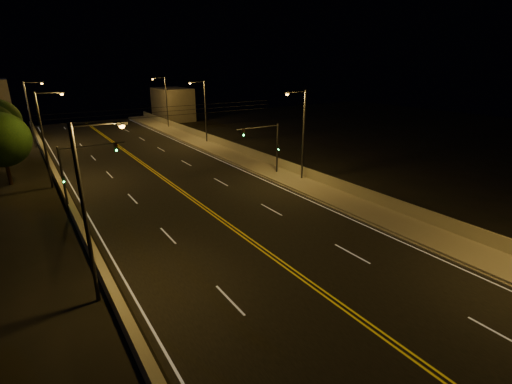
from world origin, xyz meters
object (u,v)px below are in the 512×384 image
streetlight_3 (165,99)px  traffic_signal_right (269,143)px  streetlight_2 (204,108)px  streetlight_1 (302,130)px  streetlight_6 (31,110)px  streetlight_5 (46,134)px  tree_0 (1,140)px  streetlight_4 (89,204)px  traffic_signal_left (77,170)px

streetlight_3 → traffic_signal_right: streetlight_3 is taller
streetlight_2 → streetlight_1: bearing=-90.0°
streetlight_1 → streetlight_6: 39.66m
streetlight_2 → streetlight_6: size_ratio=1.00×
streetlight_1 → streetlight_3: bearing=90.0°
streetlight_1 → streetlight_2: same height
streetlight_2 → streetlight_6: bearing=152.9°
streetlight_2 → streetlight_6: same height
traffic_signal_right → streetlight_6: bearing=123.4°
streetlight_3 → streetlight_5: 34.46m
streetlight_3 → streetlight_5: (-21.44, -26.98, 0.00)m
streetlight_5 → traffic_signal_right: bearing=-22.9°
traffic_signal_right → tree_0: size_ratio=0.77×
streetlight_5 → tree_0: 5.02m
streetlight_2 → streetlight_4: size_ratio=1.00×
streetlight_6 → traffic_signal_left: streetlight_6 is taller
streetlight_1 → traffic_signal_left: streetlight_1 is taller
traffic_signal_left → tree_0: tree_0 is taller
streetlight_1 → traffic_signal_right: 4.04m
streetlight_4 → streetlight_5: same height
tree_0 → streetlight_4: bearing=-81.7°
streetlight_2 → streetlight_3: (0.00, 16.27, 0.00)m
streetlight_4 → streetlight_6: (0.00, 43.53, 0.00)m
streetlight_4 → traffic_signal_right: (19.86, 13.46, -1.72)m
traffic_signal_right → tree_0: bearing=153.5°
streetlight_1 → streetlight_3: 38.67m
streetlight_6 → traffic_signal_left: 30.14m
streetlight_2 → tree_0: size_ratio=1.27×
streetlight_4 → streetlight_3: bearing=66.3°
streetlight_3 → traffic_signal_left: streetlight_3 is taller
streetlight_2 → traffic_signal_right: streetlight_2 is taller
streetlight_3 → streetlight_4: 53.34m
streetlight_5 → streetlight_2: bearing=26.5°
streetlight_2 → streetlight_3: bearing=90.0°
streetlight_4 → streetlight_6: size_ratio=1.00×
streetlight_2 → streetlight_6: (-21.44, 10.96, 0.00)m
streetlight_6 → traffic_signal_right: streetlight_6 is taller
streetlight_4 → traffic_signal_right: streetlight_4 is taller
streetlight_1 → streetlight_3: size_ratio=1.00×
streetlight_2 → streetlight_4: bearing=-123.4°
streetlight_3 → traffic_signal_right: bearing=-92.6°
streetlight_2 → streetlight_5: size_ratio=1.00×
streetlight_5 → traffic_signal_left: 8.65m
traffic_signal_right → traffic_signal_left: size_ratio=1.00×
streetlight_6 → streetlight_1: bearing=-57.3°
streetlight_4 → streetlight_1: bearing=25.4°
streetlight_4 → streetlight_5: bearing=90.0°
streetlight_3 → traffic_signal_left: (-20.26, -35.38, -1.72)m
tree_0 → streetlight_3: bearing=43.3°
traffic_signal_left → tree_0: (-4.86, 11.74, 0.98)m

